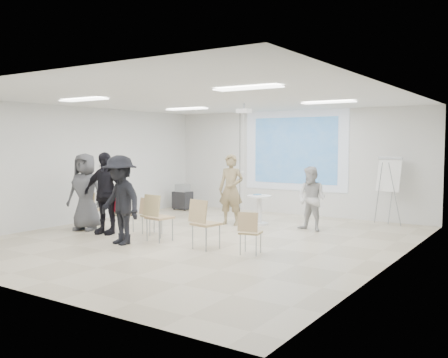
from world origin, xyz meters
The scene contains 30 objects.
floor centered at (0.00, 0.00, -0.05)m, with size 8.00×9.00×0.10m, color beige.
ceiling centered at (0.00, 0.00, 3.05)m, with size 8.00×9.00×0.10m, color white.
wall_back centered at (0.00, 4.55, 1.50)m, with size 8.00×0.10×3.00m, color silver.
wall_left centered at (-4.05, 0.00, 1.50)m, with size 0.10×9.00×3.00m, color silver.
wall_right centered at (4.05, 0.00, 1.50)m, with size 0.10×9.00×3.00m, color silver.
projection_halo centered at (0.00, 4.49, 1.85)m, with size 3.20×0.01×2.30m, color silver.
projection_image centered at (0.00, 4.47, 1.85)m, with size 2.60×0.01×1.90m, color teal.
pedestal_table centered at (0.07, 2.31, 0.43)m, with size 0.67×0.67×0.77m.
player_left centered at (-0.52, 1.90, 1.01)m, with size 0.74×0.50×2.03m, color #9B875F.
player_right centered at (1.53, 2.21, 0.84)m, with size 0.81×0.65×1.68m, color silver.
controller_left centered at (-0.34, 2.15, 1.33)m, with size 0.04×0.12×0.04m, color white.
controller_right centered at (1.35, 2.46, 1.13)m, with size 0.04×0.12×0.04m, color silver.
chair_far_left centered at (-3.03, -0.45, 0.53)m, with size 0.48×0.51×0.89m.
chair_left_mid centered at (-2.03, -0.43, 0.48)m, with size 0.45×0.48×0.80m.
chair_left_inner centered at (-1.33, -0.26, 0.49)m, with size 0.49×0.51×0.84m.
chair_center centered at (-0.65, -0.78, 0.59)m, with size 0.52×0.55×1.00m.
chair_right_inner centered at (0.63, -0.88, 0.58)m, with size 0.54×0.57×0.99m.
chair_right_far centered at (1.61, -0.76, 0.48)m, with size 0.46×0.48×0.81m.
red_jacket centered at (-2.02, -0.58, 0.72)m, with size 0.44×0.10×0.42m, color maroon.
laptop centered at (-1.31, -0.17, 0.45)m, with size 0.31×0.22×0.02m, color black.
audience_left centered at (-2.22, -0.74, 1.07)m, with size 1.24×0.75×2.14m, color black.
audience_mid centered at (-1.09, -1.39, 1.03)m, with size 1.34×0.73×2.06m, color black.
audience_outer centered at (-3.00, -0.64, 1.02)m, with size 1.00×0.66×2.04m, color #535458.
flipchart_easel centered at (2.80, 4.09, 1.26)m, with size 0.73×0.56×1.71m.
av_cart centered at (-3.35, 3.50, 0.36)m, with size 0.53×0.43×0.79m.
ceiling_projector centered at (0.10, 1.49, 2.69)m, with size 0.30×0.25×3.00m.
fluor_panel_nw centered at (-2.00, 2.00, 2.97)m, with size 1.20×0.30×0.02m, color white.
fluor_panel_ne centered at (2.00, 2.00, 2.97)m, with size 1.20×0.30×0.02m, color white.
fluor_panel_sw centered at (-2.00, -1.50, 2.97)m, with size 1.20×0.30×0.02m, color white.
fluor_panel_se centered at (2.00, -1.50, 2.97)m, with size 1.20×0.30×0.02m, color white.
Camera 1 is at (6.27, -8.61, 2.07)m, focal length 40.00 mm.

